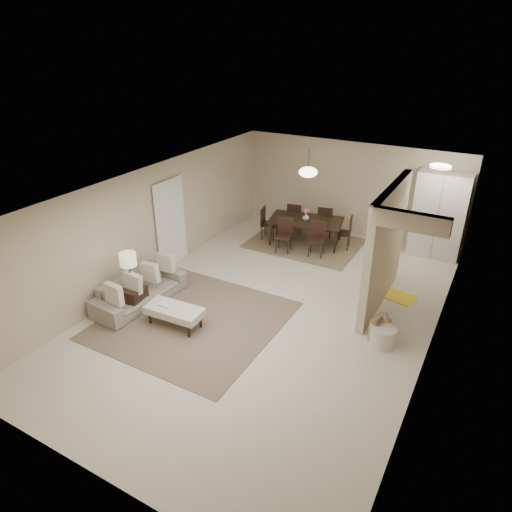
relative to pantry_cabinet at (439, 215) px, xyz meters
The scene contains 22 objects.
floor 4.88m from the pantry_cabinet, 119.52° to the right, with size 9.00×9.00×0.00m, color beige.
ceiling 4.98m from the pantry_cabinet, 119.52° to the right, with size 9.00×9.00×0.00m, color white.
back_wall 2.38m from the pantry_cabinet, behind, with size 6.00×6.00×0.00m, color #BFAF90.
left_wall 6.77m from the pantry_cabinet, 142.20° to the right, with size 9.00×9.00×0.00m, color #BFAF90.
right_wall 4.21m from the pantry_cabinet, 81.10° to the right, with size 9.00×9.00×0.00m, color #BFAF90.
partition 2.96m from the pantry_cabinet, 100.74° to the right, with size 0.15×2.50×2.50m, color #BFAF90.
doorway 6.40m from the pantry_cabinet, 146.29° to the right, with size 0.04×0.90×2.04m, color black.
pantry_cabinet is the anchor object (origin of this frame).
flush_light 1.70m from the pantry_cabinet, 93.01° to the right, with size 0.44×0.44×0.05m, color white.
living_rug 6.40m from the pantry_cabinet, 123.37° to the right, with size 3.20×3.20×0.01m, color brown.
sofa 7.17m from the pantry_cabinet, 132.31° to the right, with size 0.78×2.00×0.59m, color gray.
ottoman_bench 6.71m from the pantry_cabinet, 123.38° to the right, with size 1.12×0.56×0.39m.
side_table 7.33m from the pantry_cabinet, 130.72° to the right, with size 0.44×0.44×0.48m, color black.
table_lamp 7.28m from the pantry_cabinet, 130.72° to the right, with size 0.32×0.32×0.76m.
round_pouf 4.34m from the pantry_cabinet, 91.25° to the right, with size 0.46×0.46×0.36m, color beige.
wicker_basket 4.24m from the pantry_cabinet, 92.32° to the right, with size 0.42×0.42×0.35m, color olive.
dining_rug 3.36m from the pantry_cabinet, 163.32° to the right, with size 2.80×2.10×0.01m, color #746148.
dining_table 3.28m from the pantry_cabinet, 163.32° to the right, with size 1.86×1.04×0.66m, color black.
dining_chairs 3.25m from the pantry_cabinet, 163.32° to the right, with size 2.37×1.91×0.87m.
vase 3.21m from the pantry_cabinet, 163.32° to the right, with size 0.17×0.17×0.18m, color silver.
yellow_mat 2.67m from the pantry_cabinet, 97.54° to the right, with size 0.82×0.50×0.01m, color yellow.
pendant_light 3.31m from the pantry_cabinet, 163.32° to the right, with size 0.46×0.46×0.71m.
Camera 1 is at (3.53, -6.95, 4.98)m, focal length 32.00 mm.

